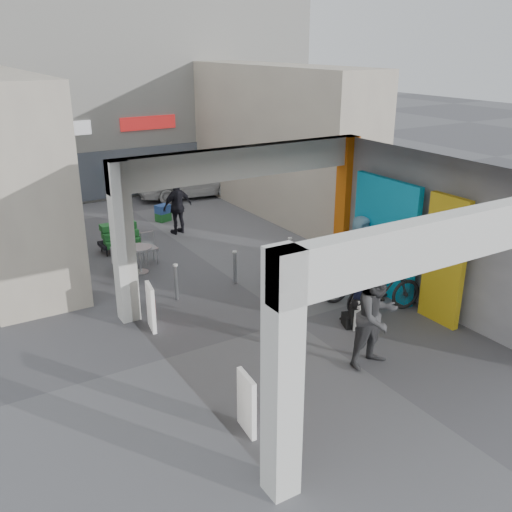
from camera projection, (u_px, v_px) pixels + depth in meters
ground at (293, 321)px, 12.40m from camera, size 90.00×90.00×0.00m
arcade_canopy at (343, 226)px, 11.20m from camera, size 6.40×6.45×6.40m
far_building at (91, 88)px, 22.18m from camera, size 18.00×4.08×8.00m
plaza_bldg_right at (278, 140)px, 19.70m from camera, size 2.00×9.00×5.00m
bollard_left at (176, 282)px, 13.30m from camera, size 0.09×0.09×0.87m
bollard_center at (235, 268)px, 14.19m from camera, size 0.09×0.09×0.85m
bollard_right at (290, 255)px, 14.99m from camera, size 0.09×0.09×0.91m
advert_board_near at (247, 403)px, 8.75m from camera, size 0.15×0.56×1.00m
advert_board_far at (151, 307)px, 11.92m from camera, size 0.18×0.56×1.00m
cafe_set at (132, 259)px, 15.10m from camera, size 1.41×1.14×0.85m
produce_stand at (121, 240)px, 16.48m from camera, size 1.21×0.66×0.80m
crate_stack at (163, 213)px, 19.24m from camera, size 0.54×0.47×0.56m
border_collie at (353, 315)px, 12.03m from camera, size 0.27×0.52×0.72m
man_with_dog at (360, 290)px, 11.95m from camera, size 0.70×0.56×1.66m
man_back_turned at (377, 316)px, 10.42m from camera, size 1.00×0.80×1.99m
man_elderly at (360, 251)px, 13.96m from camera, size 0.90×0.61×1.79m
man_crates at (178, 207)px, 17.81m from camera, size 1.08×0.59×1.74m
bicycle_front at (360, 281)px, 13.27m from camera, size 1.97×1.15×0.98m
bicycle_rear at (384, 290)px, 12.60m from camera, size 1.93×0.87×1.12m
white_van at (188, 180)px, 22.11m from camera, size 4.11×2.14×1.34m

